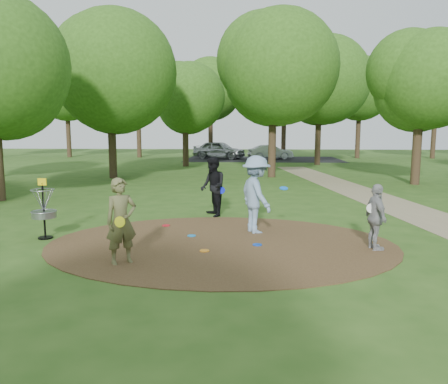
{
  "coord_description": "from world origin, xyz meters",
  "views": [
    {
      "loc": [
        0.63,
        -10.23,
        2.76
      ],
      "look_at": [
        0.0,
        1.2,
        1.1
      ],
      "focal_mm": 35.0,
      "sensor_mm": 36.0,
      "label": 1
    }
  ],
  "objects": [
    {
      "name": "ground",
      "position": [
        0.0,
        0.0,
        0.0
      ],
      "size": [
        100.0,
        100.0,
        0.0
      ],
      "primitive_type": "plane",
      "color": "#2D5119",
      "rests_on": "ground"
    },
    {
      "name": "dirt_clearing",
      "position": [
        0.0,
        0.0,
        0.01
      ],
      "size": [
        8.4,
        8.4,
        0.02
      ],
      "primitive_type": "cylinder",
      "color": "#47301C",
      "rests_on": "ground"
    },
    {
      "name": "parking_lot",
      "position": [
        2.0,
        30.0,
        0.0
      ],
      "size": [
        14.0,
        8.0,
        0.01
      ],
      "primitive_type": "cube",
      "color": "black",
      "rests_on": "ground"
    },
    {
      "name": "player_observer_with_disc",
      "position": [
        -1.94,
        -1.65,
        0.89
      ],
      "size": [
        0.78,
        0.73,
        1.78
      ],
      "color": "brown",
      "rests_on": "ground"
    },
    {
      "name": "player_throwing_with_disc",
      "position": [
        0.85,
        1.23,
        1.03
      ],
      "size": [
        1.49,
        1.54,
        2.07
      ],
      "color": "#7D9BBB",
      "rests_on": "ground"
    },
    {
      "name": "player_walking_with_disc",
      "position": [
        -0.48,
        3.41,
        0.95
      ],
      "size": [
        1.02,
        1.13,
        1.9
      ],
      "color": "black",
      "rests_on": "ground"
    },
    {
      "name": "player_waiting_with_disc",
      "position": [
        3.55,
        -0.33,
        0.77
      ],
      "size": [
        0.51,
        0.95,
        1.53
      ],
      "color": "#949496",
      "rests_on": "ground"
    },
    {
      "name": "disc_ground_cyan",
      "position": [
        -0.81,
        0.68,
        0.03
      ],
      "size": [
        0.22,
        0.22,
        0.02
      ],
      "primitive_type": "cylinder",
      "color": "#197DCA",
      "rests_on": "dirt_clearing"
    },
    {
      "name": "disc_ground_blue",
      "position": [
        0.87,
        -0.11,
        0.03
      ],
      "size": [
        0.22,
        0.22,
        0.02
      ],
      "primitive_type": "cylinder",
      "color": "#0B3BC2",
      "rests_on": "dirt_clearing"
    },
    {
      "name": "disc_ground_red",
      "position": [
        -1.69,
        1.84,
        0.03
      ],
      "size": [
        0.22,
        0.22,
        0.02
      ],
      "primitive_type": "cylinder",
      "color": "red",
      "rests_on": "dirt_clearing"
    },
    {
      "name": "car_left",
      "position": [
        -2.06,
        30.34,
        0.83
      ],
      "size": [
        5.23,
        3.48,
        1.66
      ],
      "primitive_type": "imported",
      "rotation": [
        0.0,
        0.0,
        1.23
      ],
      "color": "#94999B",
      "rests_on": "ground"
    },
    {
      "name": "car_right",
      "position": [
        2.65,
        29.79,
        0.66
      ],
      "size": [
        4.18,
        2.19,
        1.31
      ],
      "primitive_type": "imported",
      "rotation": [
        0.0,
        0.0,
        1.78
      ],
      "color": "#A8AAB0",
      "rests_on": "ground"
    },
    {
      "name": "disc_ground_orange",
      "position": [
        -0.34,
        -0.7,
        0.03
      ],
      "size": [
        0.22,
        0.22,
        0.02
      ],
      "primitive_type": "cylinder",
      "color": "orange",
      "rests_on": "dirt_clearing"
    },
    {
      "name": "disc_golf_basket",
      "position": [
        -4.5,
        0.3,
        0.87
      ],
      "size": [
        0.63,
        0.63,
        1.54
      ],
      "color": "black",
      "rests_on": "ground"
    },
    {
      "name": "tree_ring",
      "position": [
        1.01,
        9.46,
        5.33
      ],
      "size": [
        37.03,
        46.15,
        9.55
      ],
      "color": "#332316",
      "rests_on": "ground"
    }
  ]
}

